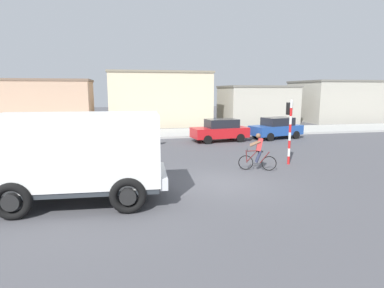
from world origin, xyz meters
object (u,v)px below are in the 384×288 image
(cyclist, at_px, (258,152))
(car_white_mid, at_px, (220,130))
(truck_foreground, at_px, (79,152))
(traffic_light_pole, at_px, (290,123))
(pedestrian_near_kerb, at_px, (154,133))
(car_red_near, at_px, (276,128))

(cyclist, distance_m, car_white_mid, 8.46)
(truck_foreground, bearing_deg, traffic_light_pole, 20.90)
(traffic_light_pole, relative_size, car_white_mid, 0.77)
(pedestrian_near_kerb, bearing_deg, traffic_light_pole, -46.92)
(truck_foreground, relative_size, pedestrian_near_kerb, 3.43)
(truck_foreground, xyz_separation_m, car_white_mid, (8.17, 11.12, -0.85))
(car_red_near, height_order, car_white_mid, same)
(cyclist, bearing_deg, truck_foreground, -159.94)
(car_red_near, relative_size, car_white_mid, 1.03)
(car_red_near, bearing_deg, truck_foreground, -137.87)
(truck_foreground, height_order, car_white_mid, truck_foreground)
(truck_foreground, xyz_separation_m, traffic_light_pole, (9.41, 3.59, 0.40))
(cyclist, bearing_deg, traffic_light_pole, 23.90)
(truck_foreground, distance_m, cyclist, 7.92)
(truck_foreground, distance_m, car_red_near, 17.24)
(car_white_mid, relative_size, pedestrian_near_kerb, 2.57)
(truck_foreground, relative_size, cyclist, 3.23)
(truck_foreground, bearing_deg, car_red_near, 42.13)
(truck_foreground, xyz_separation_m, pedestrian_near_kerb, (3.33, 10.09, -0.82))
(traffic_light_pole, distance_m, pedestrian_near_kerb, 8.98)
(traffic_light_pole, xyz_separation_m, car_red_near, (3.36, 7.96, -1.25))
(traffic_light_pole, height_order, car_red_near, traffic_light_pole)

